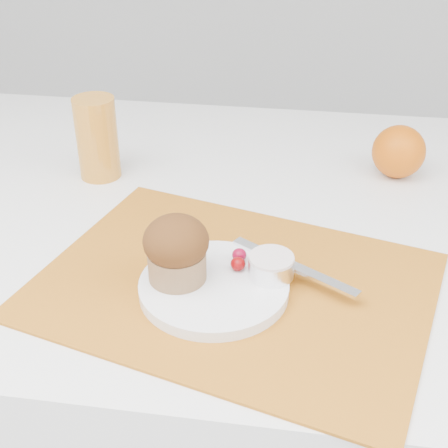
# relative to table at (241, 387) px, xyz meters

# --- Properties ---
(table) EXTENTS (1.20, 0.80, 0.75)m
(table) POSITION_rel_table_xyz_m (0.00, 0.00, 0.00)
(table) COLOR white
(table) RESTS_ON ground
(placemat) EXTENTS (0.53, 0.45, 0.00)m
(placemat) POSITION_rel_table_xyz_m (0.01, -0.19, 0.38)
(placemat) COLOR #B46619
(placemat) RESTS_ON table
(plate) EXTENTS (0.20, 0.20, 0.01)m
(plate) POSITION_rel_table_xyz_m (-0.01, -0.21, 0.39)
(plate) COLOR white
(plate) RESTS_ON placemat
(ramekin) EXTENTS (0.07, 0.07, 0.02)m
(ramekin) POSITION_rel_table_xyz_m (0.05, -0.19, 0.41)
(ramekin) COLOR white
(ramekin) RESTS_ON plate
(cream) EXTENTS (0.06, 0.06, 0.01)m
(cream) POSITION_rel_table_xyz_m (0.05, -0.19, 0.42)
(cream) COLOR silver
(cream) RESTS_ON ramekin
(raspberry_near) EXTENTS (0.02, 0.02, 0.02)m
(raspberry_near) POSITION_rel_table_xyz_m (0.01, -0.16, 0.40)
(raspberry_near) COLOR #620219
(raspberry_near) RESTS_ON plate
(raspberry_far) EXTENTS (0.02, 0.02, 0.02)m
(raspberry_far) POSITION_rel_table_xyz_m (0.01, -0.18, 0.40)
(raspberry_far) COLOR #5D0204
(raspberry_far) RESTS_ON plate
(butter_knife) EXTENTS (0.16, 0.10, 0.00)m
(butter_knife) POSITION_rel_table_xyz_m (0.08, -0.17, 0.40)
(butter_knife) COLOR silver
(butter_knife) RESTS_ON plate
(orange) EXTENTS (0.08, 0.08, 0.08)m
(orange) POSITION_rel_table_xyz_m (0.23, 0.14, 0.42)
(orange) COLOR #D65B07
(orange) RESTS_ON table
(juice_glass) EXTENTS (0.08, 0.08, 0.13)m
(juice_glass) POSITION_rel_table_xyz_m (-0.24, 0.07, 0.44)
(juice_glass) COLOR orange
(juice_glass) RESTS_ON table
(muffin) EXTENTS (0.08, 0.08, 0.08)m
(muffin) POSITION_rel_table_xyz_m (-0.06, -0.21, 0.43)
(muffin) COLOR #956E48
(muffin) RESTS_ON plate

